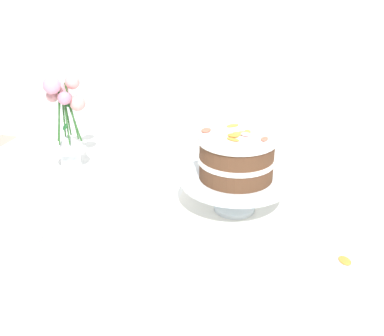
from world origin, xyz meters
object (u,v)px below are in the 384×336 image
at_px(flower_vase, 67,124).
at_px(dining_table, 163,238).
at_px(cake_stand, 235,182).
at_px(layer_cake, 237,155).

bearing_deg(flower_vase, dining_table, -22.89).
height_order(cake_stand, layer_cake, layer_cake).
bearing_deg(dining_table, layer_cake, 17.76).
xyz_separation_m(dining_table, layer_cake, (0.18, 0.06, 0.25)).
height_order(layer_cake, flower_vase, flower_vase).
height_order(cake_stand, flower_vase, flower_vase).
bearing_deg(cake_stand, flower_vase, 170.16).
relative_size(dining_table, layer_cake, 7.00).
height_order(dining_table, cake_stand, cake_stand).
xyz_separation_m(dining_table, cake_stand, (0.18, 0.06, 0.17)).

